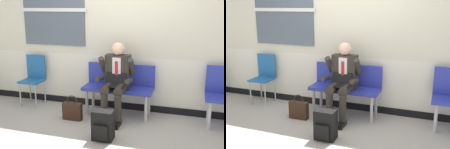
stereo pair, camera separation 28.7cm
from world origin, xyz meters
The scene contains 7 objects.
ground_plane centered at (0.00, 0.00, 0.00)m, with size 18.00×18.00×0.00m, color #9E9991.
station_wall centered at (-0.02, 0.65, 1.36)m, with size 6.08×0.17×2.73m.
bench_with_person centered at (0.09, 0.37, 0.51)m, with size 1.16×0.42×0.85m.
person_seated centered at (0.09, 0.18, 0.66)m, with size 0.57×0.70×1.23m.
backpack centered at (0.13, -0.61, 0.21)m, with size 0.29×0.24×0.42m.
handbag centered at (-0.56, -0.10, 0.15)m, with size 0.31×0.11×0.41m.
folding_chair centered at (-1.56, 0.41, 0.55)m, with size 0.38×0.38×0.91m.
Camera 1 is at (1.26, -3.91, 1.82)m, focal length 44.15 mm.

